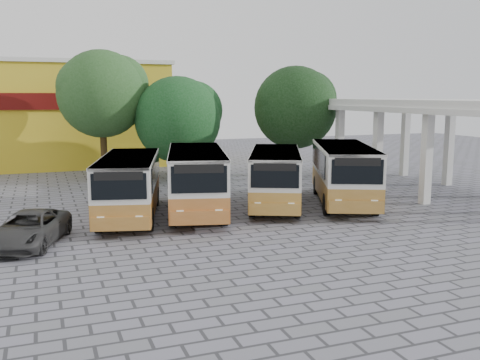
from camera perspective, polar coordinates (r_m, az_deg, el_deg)
name	(u,v)px	position (r m, az deg, el deg)	size (l,w,h in m)	color
ground	(307,224)	(23.97, 7.18, -4.66)	(90.00, 90.00, 0.00)	slate
terminal_shelter	(441,108)	(32.59, 20.68, 7.18)	(6.80, 15.80, 5.40)	silver
shophouse_block	(38,114)	(46.60, -20.76, 6.64)	(20.40, 10.40, 8.30)	gold
bus_far_left	(129,183)	(25.15, -11.73, -0.28)	(4.29, 8.38, 2.86)	#AC712A
bus_centre_left	(196,177)	(25.79, -4.67, 0.34)	(4.56, 8.91, 3.04)	#B4682A
bus_centre_right	(275,174)	(27.33, 3.81, 0.61)	(5.46, 8.48, 2.85)	#B78332
bus_far_right	(344,170)	(28.33, 11.02, 1.01)	(5.75, 9.12, 3.07)	#A8772F
tree_left	(103,91)	(37.09, -14.45, 9.18)	(6.10, 5.81, 8.63)	#453216
tree_middle	(179,117)	(36.51, -6.57, 6.74)	(6.09, 5.80, 6.92)	#412E1E
tree_right	(296,105)	(38.04, 5.99, 7.99)	(6.08, 5.79, 7.68)	#3F2612
parked_car	(29,229)	(21.85, -21.61, -4.87)	(2.12, 4.60, 1.28)	#333333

